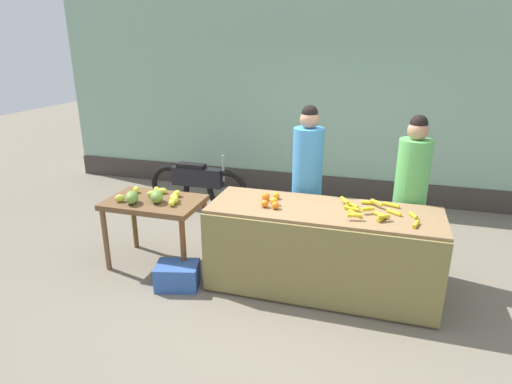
{
  "coord_description": "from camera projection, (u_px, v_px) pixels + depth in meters",
  "views": [
    {
      "loc": [
        0.9,
        -4.01,
        2.47
      ],
      "look_at": [
        -0.34,
        0.15,
        0.95
      ],
      "focal_mm": 30.32,
      "sensor_mm": 36.0,
      "label": 1
    }
  ],
  "objects": [
    {
      "name": "banana_bunch_pile",
      "position": [
        374.0,
        210.0,
        4.16
      ],
      "size": [
        0.76,
        0.56,
        0.07
      ],
      "color": "yellow",
      "rests_on": "fruit_stall_counter"
    },
    {
      "name": "ground_plane",
      "position": [
        282.0,
        282.0,
        4.69
      ],
      "size": [
        24.0,
        24.0,
        0.0
      ],
      "primitive_type": "plane",
      "color": "#756B5B"
    },
    {
      "name": "parked_motorcycle",
      "position": [
        198.0,
        183.0,
        6.65
      ],
      "size": [
        1.6,
        0.18,
        0.88
      ],
      "color": "black",
      "rests_on": "ground"
    },
    {
      "name": "vendor_woman_green_shirt",
      "position": [
        410.0,
        198.0,
        4.6
      ],
      "size": [
        0.34,
        0.34,
        1.78
      ],
      "color": "#33333D",
      "rests_on": "ground"
    },
    {
      "name": "fruit_stall_counter",
      "position": [
        321.0,
        250.0,
        4.41
      ],
      "size": [
        2.29,
        0.81,
        0.9
      ],
      "color": "olive",
      "rests_on": "ground"
    },
    {
      "name": "mango_papaya_pile",
      "position": [
        150.0,
        196.0,
        4.77
      ],
      "size": [
        0.72,
        0.58,
        0.14
      ],
      "color": "#D9DF49",
      "rests_on": "side_table_wooden"
    },
    {
      "name": "vendor_woman_blue_shirt",
      "position": [
        307.0,
        185.0,
        4.93
      ],
      "size": [
        0.34,
        0.34,
        1.83
      ],
      "color": "#33333D",
      "rests_on": "ground"
    },
    {
      "name": "produce_crate",
      "position": [
        178.0,
        276.0,
        4.56
      ],
      "size": [
        0.51,
        0.42,
        0.26
      ],
      "primitive_type": "cube",
      "rotation": [
        0.0,
        0.0,
        0.25
      ],
      "color": "#3359A5",
      "rests_on": "ground"
    },
    {
      "name": "market_wall_back",
      "position": [
        328.0,
        89.0,
        6.8
      ],
      "size": [
        9.33,
        0.23,
        3.57
      ],
      "color": "#8CB299",
      "rests_on": "ground"
    },
    {
      "name": "side_table_wooden",
      "position": [
        155.0,
        209.0,
        4.86
      ],
      "size": [
        1.05,
        0.69,
        0.79
      ],
      "color": "brown",
      "rests_on": "ground"
    },
    {
      "name": "orange_pile",
      "position": [
        271.0,
        200.0,
        4.39
      ],
      "size": [
        0.24,
        0.36,
        0.09
      ],
      "color": "orange",
      "rests_on": "fruit_stall_counter"
    },
    {
      "name": "produce_sack",
      "position": [
        242.0,
        227.0,
        5.5
      ],
      "size": [
        0.32,
        0.37,
        0.45
      ],
      "primitive_type": "ellipsoid",
      "rotation": [
        0.0,
        0.0,
        1.62
      ],
      "color": "maroon",
      "rests_on": "ground"
    }
  ]
}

